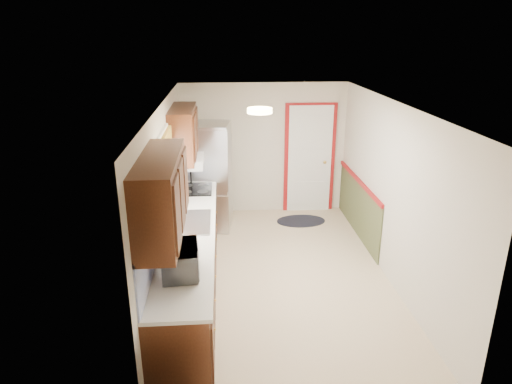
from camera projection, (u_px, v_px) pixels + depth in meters
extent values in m
cube|color=#C4AE8A|center=(279.00, 276.00, 6.41)|extent=(3.20, 5.20, 0.12)
cube|color=white|center=(283.00, 104.00, 5.61)|extent=(3.20, 5.20, 0.12)
cube|color=beige|center=(264.00, 149.00, 8.36)|extent=(3.20, 0.10, 2.40)
cube|color=beige|center=(320.00, 302.00, 3.66)|extent=(3.20, 0.10, 2.40)
cube|color=beige|center=(166.00, 199.00, 5.90)|extent=(0.10, 5.20, 2.40)
cube|color=beige|center=(392.00, 193.00, 6.11)|extent=(0.10, 5.20, 2.40)
cube|color=#3B1B0D|center=(191.00, 261.00, 5.89)|extent=(0.60, 4.00, 0.90)
cube|color=silver|center=(190.00, 227.00, 5.74)|extent=(0.63, 4.00, 0.04)
cube|color=#6080E9|center=(164.00, 206.00, 5.62)|extent=(0.02, 4.00, 0.55)
cube|color=#3B1B0D|center=(161.00, 195.00, 4.20)|extent=(0.35, 1.40, 0.75)
cube|color=#3B1B0D|center=(183.00, 133.00, 6.74)|extent=(0.35, 1.20, 0.75)
cube|color=white|center=(163.00, 172.00, 5.58)|extent=(0.02, 1.00, 0.90)
cube|color=#B96022|center=(165.00, 144.00, 5.46)|extent=(0.05, 1.12, 0.24)
cube|color=#B7B7BC|center=(190.00, 222.00, 5.82)|extent=(0.52, 0.82, 0.02)
cube|color=white|center=(189.00, 161.00, 6.94)|extent=(0.45, 0.60, 0.15)
cube|color=maroon|center=(309.00, 159.00, 8.46)|extent=(0.94, 0.05, 2.08)
cube|color=white|center=(310.00, 160.00, 8.43)|extent=(0.80, 0.04, 2.00)
cube|color=#474F2C|center=(358.00, 208.00, 7.63)|extent=(0.02, 2.30, 0.90)
cube|color=maroon|center=(359.00, 181.00, 7.47)|extent=(0.04, 2.30, 0.06)
cylinder|color=#FFD88C|center=(260.00, 111.00, 5.41)|extent=(0.30, 0.30, 0.06)
imported|color=white|center=(180.00, 257.00, 4.55)|extent=(0.34, 0.56, 0.36)
cube|color=#B7B7BC|center=(208.00, 176.00, 7.76)|extent=(0.85, 0.80, 1.82)
cylinder|color=black|center=(192.00, 189.00, 7.40)|extent=(0.02, 0.02, 1.28)
ellipsoid|color=black|center=(301.00, 221.00, 8.24)|extent=(0.89, 0.59, 0.01)
cube|color=black|center=(195.00, 189.00, 7.02)|extent=(0.51, 0.62, 0.02)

